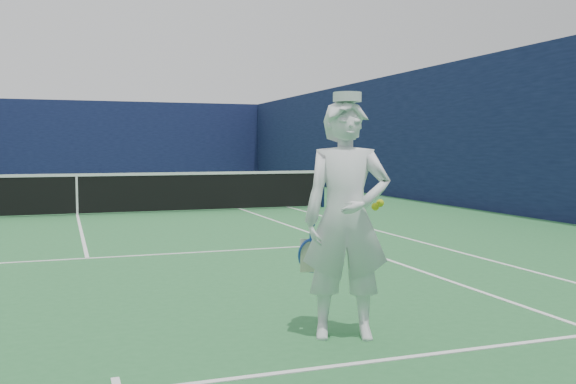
% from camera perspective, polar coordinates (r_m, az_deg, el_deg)
% --- Properties ---
extents(ground, '(80.00, 80.00, 0.00)m').
position_cam_1_polar(ground, '(16.27, -18.22, -1.97)').
color(ground, '#296D38').
rests_on(ground, ground).
extents(court_markings, '(11.03, 23.83, 0.01)m').
position_cam_1_polar(court_markings, '(16.27, -18.22, -1.96)').
color(court_markings, white).
rests_on(court_markings, ground).
extents(windscreen_fence, '(20.12, 36.12, 4.00)m').
position_cam_1_polar(windscreen_fence, '(16.19, -18.37, 5.09)').
color(windscreen_fence, '#0F153A').
rests_on(windscreen_fence, ground).
extents(tennis_net, '(12.88, 0.09, 1.07)m').
position_cam_1_polar(tennis_net, '(16.22, -18.26, -0.02)').
color(tennis_net, '#141E4C').
rests_on(tennis_net, ground).
extents(tennis_player, '(0.86, 0.72, 2.10)m').
position_cam_1_polar(tennis_player, '(5.49, 5.21, -2.41)').
color(tennis_player, white).
rests_on(tennis_player, ground).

